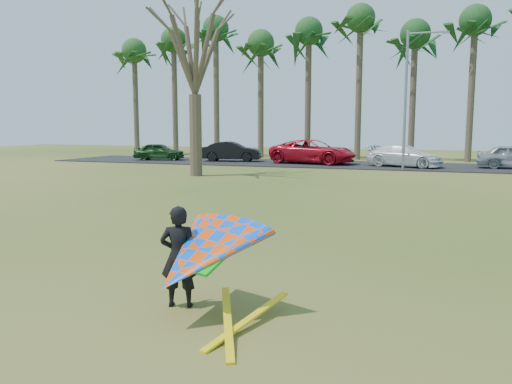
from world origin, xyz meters
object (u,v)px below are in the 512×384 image
(bare_tree_left, at_px, (194,40))
(car_0, at_px, (159,151))
(kite_flyer, at_px, (198,256))
(car_1, at_px, (232,151))
(car_3, at_px, (405,156))
(streetlight, at_px, (409,93))
(car_2, at_px, (313,152))

(bare_tree_left, relative_size, car_0, 2.58)
(car_0, bearing_deg, bare_tree_left, -156.80)
(kite_flyer, bearing_deg, car_1, 111.68)
(bare_tree_left, height_order, car_1, bare_tree_left)
(kite_flyer, bearing_deg, bare_tree_left, 116.65)
(car_3, bearing_deg, car_1, 103.47)
(streetlight, relative_size, car_3, 1.71)
(bare_tree_left, relative_size, car_2, 1.66)
(car_2, bearing_deg, kite_flyer, -159.49)
(kite_flyer, bearing_deg, car_2, 100.12)
(bare_tree_left, distance_m, car_2, 12.20)
(car_1, bearing_deg, car_2, -103.41)
(bare_tree_left, xyz_separation_m, kite_flyer, (8.81, -17.56, -6.08))
(bare_tree_left, bearing_deg, car_1, 102.17)
(car_3, bearing_deg, streetlight, -156.25)
(streetlight, height_order, car_3, streetlight)
(car_1, bearing_deg, kite_flyer, -169.59)
(streetlight, distance_m, car_3, 4.27)
(car_0, bearing_deg, streetlight, -114.18)
(car_1, xyz_separation_m, car_3, (12.13, -1.00, -0.03))
(car_1, relative_size, car_2, 0.73)
(car_1, distance_m, kite_flyer, 29.74)
(car_0, xyz_separation_m, car_3, (17.78, -0.42, 0.04))
(streetlight, bearing_deg, kite_flyer, -93.14)
(bare_tree_left, height_order, car_2, bare_tree_left)
(car_2, height_order, kite_flyer, kite_flyer)
(car_0, bearing_deg, car_3, -107.63)
(car_3, bearing_deg, bare_tree_left, 150.53)
(bare_tree_left, relative_size, car_1, 2.26)
(kite_flyer, bearing_deg, streetlight, 86.86)
(bare_tree_left, bearing_deg, car_3, 42.36)
(streetlight, height_order, car_1, streetlight)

